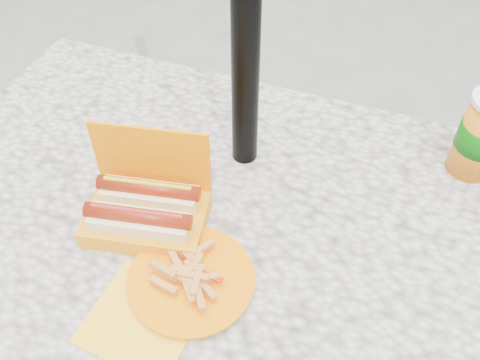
% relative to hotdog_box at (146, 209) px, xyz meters
% --- Properties ---
extents(picnic_table, '(1.20, 0.80, 0.75)m').
position_rel_hotdog_box_xyz_m(picnic_table, '(0.10, 0.06, -0.15)').
color(picnic_table, beige).
rests_on(picnic_table, ground).
extents(hotdog_box, '(0.23, 0.18, 0.17)m').
position_rel_hotdog_box_xyz_m(hotdog_box, '(0.00, 0.00, 0.00)').
color(hotdog_box, orange).
rests_on(hotdog_box, picnic_table).
extents(fries_plate, '(0.24, 0.27, 0.04)m').
position_rel_hotdog_box_xyz_m(fries_plate, '(0.12, -0.09, -0.03)').
color(fries_plate, yellow).
rests_on(fries_plate, picnic_table).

